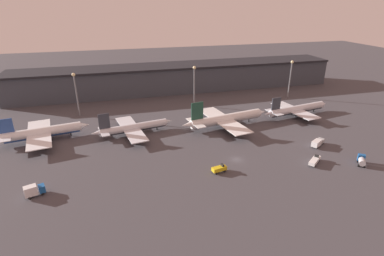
{
  "coord_description": "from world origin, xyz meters",
  "views": [
    {
      "loc": [
        -43.19,
        -93.8,
        57.12
      ],
      "look_at": [
        -12.25,
        21.16,
        6.0
      ],
      "focal_mm": 28.0,
      "sensor_mm": 36.0,
      "label": 1
    }
  ],
  "objects_px": {
    "service_vehicle_2": "(34,190)",
    "service_vehicle_3": "(219,169)",
    "service_vehicle_0": "(315,160)",
    "airplane_2": "(226,119)",
    "airplane_3": "(296,109)",
    "service_vehicle_4": "(362,160)",
    "airplane_0": "(42,133)",
    "service_vehicle_1": "(318,143)",
    "airplane_1": "(133,128)"
  },
  "relations": [
    {
      "from": "service_vehicle_2",
      "to": "service_vehicle_3",
      "type": "height_order",
      "value": "service_vehicle_2"
    },
    {
      "from": "service_vehicle_0",
      "to": "airplane_2",
      "type": "bearing_deg",
      "value": 77.33
    },
    {
      "from": "airplane_2",
      "to": "airplane_3",
      "type": "distance_m",
      "value": 42.06
    },
    {
      "from": "service_vehicle_4",
      "to": "airplane_2",
      "type": "bearing_deg",
      "value": 74.16
    },
    {
      "from": "airplane_0",
      "to": "service_vehicle_4",
      "type": "relative_size",
      "value": 7.03
    },
    {
      "from": "airplane_0",
      "to": "service_vehicle_2",
      "type": "relative_size",
      "value": 6.24
    },
    {
      "from": "service_vehicle_1",
      "to": "service_vehicle_2",
      "type": "bearing_deg",
      "value": 152.85
    },
    {
      "from": "service_vehicle_0",
      "to": "service_vehicle_2",
      "type": "xyz_separation_m",
      "value": [
        -98.17,
        5.36,
        0.73
      ]
    },
    {
      "from": "airplane_2",
      "to": "service_vehicle_0",
      "type": "distance_m",
      "value": 47.15
    },
    {
      "from": "airplane_0",
      "to": "airplane_2",
      "type": "bearing_deg",
      "value": -13.96
    },
    {
      "from": "service_vehicle_1",
      "to": "service_vehicle_4",
      "type": "height_order",
      "value": "service_vehicle_4"
    },
    {
      "from": "service_vehicle_2",
      "to": "service_vehicle_0",
      "type": "bearing_deg",
      "value": -22.57
    },
    {
      "from": "airplane_1",
      "to": "airplane_3",
      "type": "xyz_separation_m",
      "value": [
        86.12,
        1.7,
        0.34
      ]
    },
    {
      "from": "airplane_3",
      "to": "service_vehicle_0",
      "type": "relative_size",
      "value": 5.68
    },
    {
      "from": "airplane_3",
      "to": "service_vehicle_3",
      "type": "distance_m",
      "value": 73.5
    },
    {
      "from": "service_vehicle_1",
      "to": "airplane_1",
      "type": "bearing_deg",
      "value": 125.15
    },
    {
      "from": "service_vehicle_1",
      "to": "service_vehicle_3",
      "type": "bearing_deg",
      "value": 159.74
    },
    {
      "from": "airplane_1",
      "to": "service_vehicle_3",
      "type": "distance_m",
      "value": 49.77
    },
    {
      "from": "service_vehicle_1",
      "to": "service_vehicle_4",
      "type": "relative_size",
      "value": 1.41
    },
    {
      "from": "airplane_0",
      "to": "airplane_3",
      "type": "relative_size",
      "value": 0.94
    },
    {
      "from": "airplane_0",
      "to": "service_vehicle_4",
      "type": "height_order",
      "value": "airplane_0"
    },
    {
      "from": "airplane_0",
      "to": "airplane_3",
      "type": "bearing_deg",
      "value": -10.71
    },
    {
      "from": "airplane_1",
      "to": "service_vehicle_1",
      "type": "distance_m",
      "value": 81.12
    },
    {
      "from": "airplane_3",
      "to": "service_vehicle_3",
      "type": "xyz_separation_m",
      "value": [
        -59.19,
        -43.52,
        -2.02
      ]
    },
    {
      "from": "airplane_3",
      "to": "service_vehicle_4",
      "type": "xyz_separation_m",
      "value": [
        -5.89,
        -52.36,
        -1.6
      ]
    },
    {
      "from": "airplane_2",
      "to": "service_vehicle_0",
      "type": "bearing_deg",
      "value": -75.44
    },
    {
      "from": "airplane_2",
      "to": "service_vehicle_3",
      "type": "xyz_separation_m",
      "value": [
        -17.35,
        -39.3,
        -2.44
      ]
    },
    {
      "from": "airplane_2",
      "to": "airplane_3",
      "type": "relative_size",
      "value": 1.09
    },
    {
      "from": "service_vehicle_3",
      "to": "service_vehicle_4",
      "type": "relative_size",
      "value": 0.99
    },
    {
      "from": "airplane_3",
      "to": "service_vehicle_4",
      "type": "relative_size",
      "value": 7.47
    },
    {
      "from": "airplane_2",
      "to": "service_vehicle_1",
      "type": "distance_m",
      "value": 42.7
    },
    {
      "from": "airplane_3",
      "to": "service_vehicle_4",
      "type": "height_order",
      "value": "airplane_3"
    },
    {
      "from": "airplane_0",
      "to": "service_vehicle_0",
      "type": "relative_size",
      "value": 5.35
    },
    {
      "from": "airplane_2",
      "to": "service_vehicle_1",
      "type": "bearing_deg",
      "value": -55.7
    },
    {
      "from": "service_vehicle_0",
      "to": "service_vehicle_1",
      "type": "relative_size",
      "value": 0.94
    },
    {
      "from": "airplane_1",
      "to": "airplane_3",
      "type": "height_order",
      "value": "airplane_1"
    },
    {
      "from": "airplane_3",
      "to": "service_vehicle_2",
      "type": "xyz_separation_m",
      "value": [
        -120.43,
        -41.68,
        -1.36
      ]
    },
    {
      "from": "airplane_2",
      "to": "service_vehicle_2",
      "type": "relative_size",
      "value": 7.21
    },
    {
      "from": "airplane_0",
      "to": "airplane_1",
      "type": "relative_size",
      "value": 1.06
    },
    {
      "from": "airplane_0",
      "to": "service_vehicle_3",
      "type": "height_order",
      "value": "airplane_0"
    },
    {
      "from": "service_vehicle_3",
      "to": "airplane_1",
      "type": "bearing_deg",
      "value": 110.87
    },
    {
      "from": "service_vehicle_3",
      "to": "service_vehicle_4",
      "type": "bearing_deg",
      "value": -21.32
    },
    {
      "from": "service_vehicle_0",
      "to": "service_vehicle_1",
      "type": "distance_m",
      "value": 16.0
    },
    {
      "from": "airplane_2",
      "to": "service_vehicle_4",
      "type": "bearing_deg",
      "value": -63.26
    },
    {
      "from": "service_vehicle_3",
      "to": "service_vehicle_4",
      "type": "height_order",
      "value": "service_vehicle_4"
    },
    {
      "from": "airplane_1",
      "to": "service_vehicle_0",
      "type": "bearing_deg",
      "value": -45.39
    },
    {
      "from": "airplane_2",
      "to": "airplane_3",
      "type": "bearing_deg",
      "value": -4.26
    },
    {
      "from": "airplane_3",
      "to": "service_vehicle_0",
      "type": "xyz_separation_m",
      "value": [
        -22.26,
        -47.04,
        -2.08
      ]
    },
    {
      "from": "airplane_1",
      "to": "service_vehicle_0",
      "type": "height_order",
      "value": "airplane_1"
    },
    {
      "from": "service_vehicle_2",
      "to": "airplane_0",
      "type": "bearing_deg",
      "value": 76.82
    }
  ]
}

